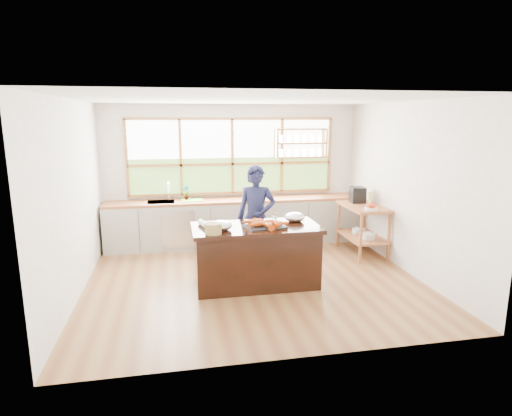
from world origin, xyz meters
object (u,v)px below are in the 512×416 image
object	(u,v)px
cook	(256,218)
espresso_machine	(358,195)
island	(256,255)
wicker_basket	(213,229)

from	to	relation	value
cook	espresso_machine	world-z (taller)	cook
cook	island	bearing A→B (deg)	-83.88
island	espresso_machine	bearing A→B (deg)	32.20
island	cook	size ratio (longest dim) A/B	1.08
island	espresso_machine	world-z (taller)	espresso_machine
cook	espresso_machine	xyz separation A→B (m)	(2.06, 0.72, 0.19)
island	wicker_basket	world-z (taller)	wicker_basket
cook	wicker_basket	size ratio (longest dim) A/B	7.50
cook	wicker_basket	xyz separation A→B (m)	(-0.78, -0.96, 0.12)
island	wicker_basket	bearing A→B (deg)	-155.12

